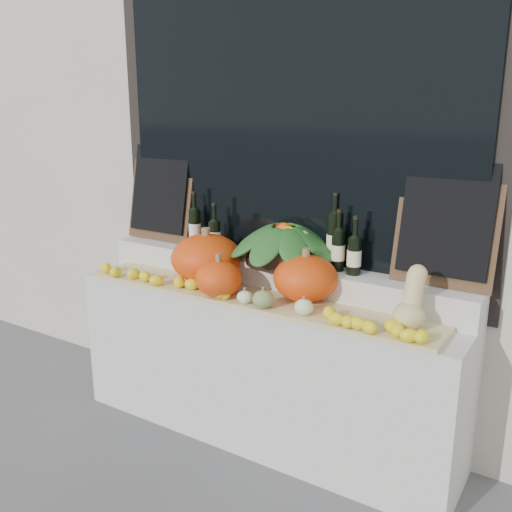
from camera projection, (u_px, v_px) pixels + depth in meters
storefront_facade at (326, 47)px, 3.43m from camera, size 7.00×0.94×4.50m
display_sill at (263, 365)px, 3.32m from camera, size 2.30×0.55×0.88m
rear_tier at (277, 274)px, 3.31m from camera, size 2.30×0.25×0.16m
straw_bedding at (251, 298)px, 3.10m from camera, size 2.10×0.32×0.02m
pumpkin_left at (206, 258)px, 3.32m from camera, size 0.53×0.53×0.28m
pumpkin_right at (306, 278)px, 3.01m from camera, size 0.43×0.43×0.25m
pumpkin_center at (219, 279)px, 3.07m from camera, size 0.25×0.25×0.20m
butternut_squash at (412, 303)px, 2.64m from camera, size 0.15×0.21×0.29m
decorative_gourds at (241, 292)px, 2.99m from camera, size 0.63×0.14×0.17m
lemon_heap at (240, 296)px, 3.00m from camera, size 2.20×0.16×0.06m
produce_bowl at (284, 243)px, 3.22m from camera, size 0.66×0.66×0.24m
wine_bottle_far_left at (195, 228)px, 3.57m from camera, size 0.08×0.08×0.35m
wine_bottle_near_left at (215, 236)px, 3.46m from camera, size 0.08×0.08×0.30m
wine_bottle_tall at (334, 239)px, 3.14m from camera, size 0.08×0.08×0.41m
wine_bottle_near_right at (338, 249)px, 3.07m from camera, size 0.08×0.08×0.34m
wine_bottle_far_right at (354, 255)px, 3.00m from camera, size 0.08×0.08×0.32m
chalkboard_left at (161, 191)px, 3.73m from camera, size 0.50×0.15×0.61m
chalkboard_right at (447, 222)px, 2.78m from camera, size 0.50×0.15×0.61m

